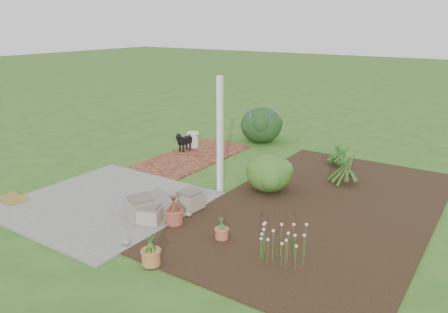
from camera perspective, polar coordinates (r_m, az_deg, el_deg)
The scene contains 19 objects.
ground at distance 9.62m, azimuth -2.32°, elevation -4.38°, with size 80.00×80.00×0.00m, color #2A5A1C.
concrete_patio at distance 9.22m, azimuth -15.17°, elevation -5.86°, with size 3.50×3.50×0.04m, color slate.
brick_path at distance 11.90m, azimuth -3.99°, elevation 0.00°, with size 1.60×3.50×0.04m, color brown.
garden_bed at distance 8.93m, azimuth 12.81°, elevation -6.50°, with size 4.00×7.00×0.03m, color black.
veranda_post at distance 9.14m, azimuth -0.53°, elevation 2.72°, with size 0.10×0.10×2.50m, color white.
stone_trough_near at distance 8.35m, azimuth -10.74°, elevation -6.63°, with size 0.50×0.50×0.34m, color #716053.
stone_trough_mid at distance 8.14m, azimuth -9.61°, elevation -7.50°, with size 0.39×0.39×0.26m, color gray.
stone_trough_far at distance 8.61m, azimuth -4.52°, elevation -5.77°, with size 0.44×0.44×0.30m, color gray.
coir_doormat at distance 10.04m, azimuth -25.98°, elevation -4.96°, with size 0.67×0.43×0.02m, color brown.
black_dog at distance 12.28m, azimuth -5.31°, elevation 2.12°, with size 0.19×0.60×0.52m.
cream_ceramic_urn at distance 12.67m, azimuth -4.08°, elevation 2.17°, with size 0.32×0.32×0.42m, color beige.
evergreen_shrub at distance 9.46m, azimuth 5.85°, elevation -1.95°, with size 0.98×0.98×0.83m, color #10420D.
agapanthus_clump_back at distance 10.14m, azimuth 15.39°, elevation -1.04°, with size 0.97×0.97×0.87m, color #103712, non-canonical shape.
agapanthus_clump_front at distance 11.43m, azimuth 15.05°, elevation 0.69°, with size 0.83×0.83×0.74m, color #104416, non-canonical shape.
pink_flower_patch at distance 6.89m, azimuth 7.92°, elevation -10.95°, with size 0.88×0.88×0.57m, color #113D0F, non-canonical shape.
terracotta_pot_bronze at distance 8.04m, azimuth -6.53°, elevation -7.83°, with size 0.31×0.31×0.25m, color #9E4735.
terracotta_pot_small_left at distance 7.48m, azimuth -0.31°, elevation -10.00°, with size 0.22×0.22×0.18m, color #A95739.
terracotta_pot_small_right at distance 6.84m, azimuth -9.51°, elevation -12.84°, with size 0.28×0.28×0.24m, color #AC6B3A.
purple_flowering_bush at distance 13.38m, azimuth 4.89°, elevation 4.23°, with size 1.26×1.26×1.07m, color black.
Camera 1 is at (5.29, -7.21, 3.56)m, focal length 35.00 mm.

